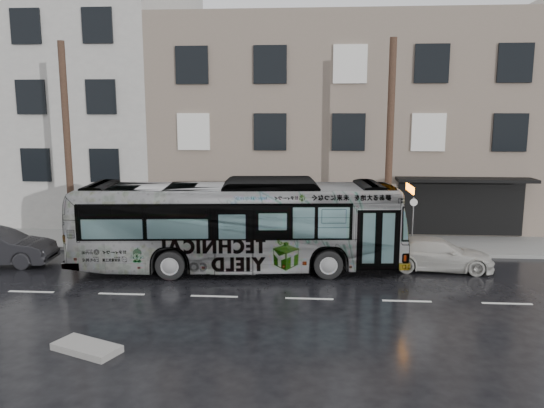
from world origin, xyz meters
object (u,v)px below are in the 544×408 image
(white_sedan, at_px, (437,254))
(sign_post, at_px, (413,225))
(utility_pole_front, at_px, (389,148))
(utility_pole_rear, at_px, (68,147))
(bus, at_px, (238,225))

(white_sedan, bearing_deg, sign_post, 20.32)
(utility_pole_front, xyz_separation_m, utility_pole_rear, (-14.00, 0.00, 0.00))
(sign_post, distance_m, bus, 7.66)
(bus, xyz_separation_m, white_sedan, (7.79, 0.54, -1.16))
(utility_pole_front, xyz_separation_m, sign_post, (1.10, 0.00, -3.30))
(utility_pole_front, bearing_deg, utility_pole_rear, 180.00)
(bus, relative_size, white_sedan, 2.96)
(utility_pole_rear, height_order, sign_post, utility_pole_rear)
(utility_pole_rear, distance_m, white_sedan, 16.32)
(bus, bearing_deg, utility_pole_front, -72.35)
(utility_pole_rear, xyz_separation_m, bus, (7.90, -2.57, -2.87))
(bus, bearing_deg, sign_post, -75.55)
(utility_pole_rear, height_order, white_sedan, utility_pole_rear)
(utility_pole_front, bearing_deg, sign_post, 0.00)
(utility_pole_front, bearing_deg, white_sedan, -50.25)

